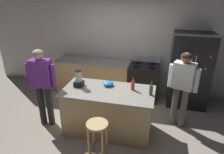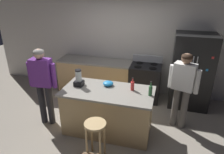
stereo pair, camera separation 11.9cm
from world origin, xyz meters
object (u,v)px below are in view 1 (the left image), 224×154
Objects in this scene: kitchen_island at (108,111)px; person_by_island_left at (42,81)px; bottle_soda at (133,85)px; stove_range at (144,81)px; person_by_sink_right at (183,83)px; refrigerator at (190,70)px; blender_appliance at (79,79)px; bottle_olive_oil at (151,90)px; bar_stool at (97,132)px; mixing_bowl at (108,83)px.

person_by_island_left reaches higher than kitchen_island.
kitchen_island is at bearing -162.32° from bottle_soda.
kitchen_island is 1.43m from person_by_island_left.
stove_range is 0.68× the size of person_by_sink_right.
refrigerator is 1.79m from bottle_soda.
kitchen_island is 0.85m from blender_appliance.
bottle_soda is at bearing 160.90° from bottle_olive_oil.
blender_appliance is 1.40m from bottle_olive_oil.
kitchen_island is 0.72m from bottle_soda.
person_by_sink_right is at bearing 21.07° from kitchen_island.
blender_appliance is at bearing 175.51° from kitchen_island.
kitchen_island is at bearing -158.93° from person_by_sink_right.
mixing_bowl is (-0.07, 0.97, 0.41)m from bar_stool.
kitchen_island is 2.46× the size of bar_stool.
refrigerator is 8.74× the size of mixing_bowl.
person_by_island_left is at bearing -166.64° from mixing_bowl.
bottle_soda reaches higher than kitchen_island.
person_by_sink_right is at bearing -50.05° from stove_range.
person_by_sink_right reaches higher than stove_range.
stove_range is 2.35m from bar_stool.
blender_appliance reaches higher than kitchen_island.
bottle_olive_oil is (-0.58, -0.51, 0.04)m from person_by_sink_right.
bottle_olive_oil reaches higher than mixing_bowl.
bottle_olive_oil is at bearing -19.10° from bottle_soda.
kitchen_island is 6.31× the size of bottle_olive_oil.
mixing_bowl is at bearing 172.90° from bottle_soda.
bottle_olive_oil is (1.40, -0.03, -0.04)m from blender_appliance.
refrigerator is 3.33m from person_by_island_left.
person_by_sink_right is 6.24× the size of bottle_soda.
mixing_bowl is (-0.59, -1.32, 0.49)m from stove_range.
person_by_island_left is 5.97× the size of bottle_olive_oil.
bar_stool is (-0.52, -2.29, 0.08)m from stove_range.
kitchen_island is at bearing 91.22° from bar_stool.
bottle_olive_oil is at bearing -138.77° from person_by_sink_right.
refrigerator is 2.79m from bar_stool.
person_by_island_left reaches higher than mixing_bowl.
bottle_soda reaches higher than bar_stool.
person_by_sink_right is 2.26× the size of bar_stool.
person_by_island_left is at bearing -151.32° from refrigerator.
bottle_soda is at bearing 17.68° from kitchen_island.
person_by_sink_right reaches higher than blender_appliance.
person_by_island_left reaches higher than bottle_soda.
refrigerator is 6.40× the size of bottle_olive_oil.
person_by_sink_right is 0.77m from bottle_olive_oil.
person_by_sink_right reaches higher than bar_stool.
blender_appliance is at bearing 178.91° from bottle_olive_oil.
bottle_soda is 1.27× the size of mixing_bowl.
blender_appliance reaches higher than mixing_bowl.
stove_range is at bearing 129.95° from person_by_sink_right.
person_by_sink_right is 1.46m from mixing_bowl.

